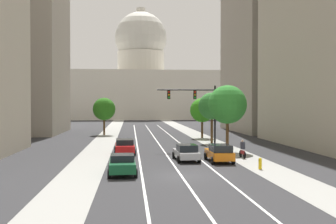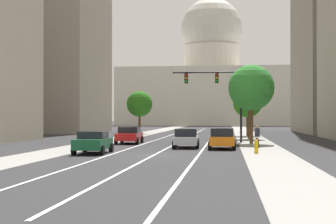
{
  "view_description": "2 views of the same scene",
  "coord_description": "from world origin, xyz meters",
  "px_view_note": "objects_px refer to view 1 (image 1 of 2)",
  "views": [
    {
      "loc": [
        -3.54,
        -28.91,
        5.08
      ],
      "look_at": [
        0.68,
        17.85,
        4.14
      ],
      "focal_mm": 44.35,
      "sensor_mm": 36.0,
      "label": 1
    },
    {
      "loc": [
        4.57,
        -31.05,
        2.41
      ],
      "look_at": [
        -0.09,
        8.08,
        2.78
      ],
      "focal_mm": 53.68,
      "sensor_mm": 36.0,
      "label": 2
    }
  ],
  "objects_px": {
    "car_red": "(125,146)",
    "street_tree_far_right": "(227,105)",
    "traffic_signal_mast": "(198,104)",
    "fire_hydrant": "(260,163)",
    "car_silver": "(186,152)",
    "car_green": "(122,164)",
    "car_orange": "(219,153)",
    "street_tree_near_left": "(104,109)",
    "street_tree_mid_right": "(212,106)",
    "cyclist": "(243,149)",
    "street_tree_near_right": "(202,110)",
    "capitol_building": "(141,83)"
  },
  "relations": [
    {
      "from": "car_red",
      "to": "street_tree_far_right",
      "type": "xyz_separation_m",
      "value": [
        10.82,
        1.23,
        4.19
      ]
    },
    {
      "from": "traffic_signal_mast",
      "to": "fire_hydrant",
      "type": "bearing_deg",
      "value": -79.87
    },
    {
      "from": "car_silver",
      "to": "car_green",
      "type": "bearing_deg",
      "value": 138.07
    },
    {
      "from": "car_orange",
      "to": "car_red",
      "type": "relative_size",
      "value": 0.97
    },
    {
      "from": "car_green",
      "to": "car_red",
      "type": "distance_m",
      "value": 12.15
    },
    {
      "from": "fire_hydrant",
      "to": "street_tree_near_left",
      "type": "height_order",
      "value": "street_tree_near_left"
    },
    {
      "from": "car_silver",
      "to": "street_tree_mid_right",
      "type": "xyz_separation_m",
      "value": [
        5.51,
        16.22,
        4.0
      ]
    },
    {
      "from": "cyclist",
      "to": "street_tree_mid_right",
      "type": "distance_m",
      "value": 15.42
    },
    {
      "from": "car_silver",
      "to": "car_red",
      "type": "bearing_deg",
      "value": 43.05
    },
    {
      "from": "car_red",
      "to": "street_tree_near_right",
      "type": "xyz_separation_m",
      "value": [
        11.17,
        18.78,
        3.32
      ]
    },
    {
      "from": "car_red",
      "to": "street_tree_mid_right",
      "type": "height_order",
      "value": "street_tree_mid_right"
    },
    {
      "from": "car_silver",
      "to": "cyclist",
      "type": "xyz_separation_m",
      "value": [
        5.49,
        1.31,
        0.09
      ]
    },
    {
      "from": "car_orange",
      "to": "cyclist",
      "type": "distance_m",
      "value": 3.65
    },
    {
      "from": "car_red",
      "to": "street_tree_mid_right",
      "type": "xyz_separation_m",
      "value": [
        11.04,
        10.81,
        3.97
      ]
    },
    {
      "from": "car_red",
      "to": "car_silver",
      "type": "relative_size",
      "value": 0.99
    },
    {
      "from": "car_green",
      "to": "car_orange",
      "type": "height_order",
      "value": "car_orange"
    },
    {
      "from": "car_red",
      "to": "street_tree_near_right",
      "type": "distance_m",
      "value": 22.11
    },
    {
      "from": "traffic_signal_mast",
      "to": "street_tree_far_right",
      "type": "height_order",
      "value": "traffic_signal_mast"
    },
    {
      "from": "car_green",
      "to": "car_silver",
      "type": "bearing_deg",
      "value": -41.11
    },
    {
      "from": "capitol_building",
      "to": "street_tree_near_left",
      "type": "height_order",
      "value": "capitol_building"
    },
    {
      "from": "traffic_signal_mast",
      "to": "cyclist",
      "type": "distance_m",
      "value": 9.25
    },
    {
      "from": "car_green",
      "to": "street_tree_far_right",
      "type": "distance_m",
      "value": 17.72
    },
    {
      "from": "capitol_building",
      "to": "street_tree_far_right",
      "type": "height_order",
      "value": "capitol_building"
    },
    {
      "from": "street_tree_mid_right",
      "to": "street_tree_far_right",
      "type": "bearing_deg",
      "value": -91.36
    },
    {
      "from": "car_silver",
      "to": "street_tree_near_left",
      "type": "xyz_separation_m",
      "value": [
        -9.22,
        31.44,
        3.44
      ]
    },
    {
      "from": "car_orange",
      "to": "car_silver",
      "type": "height_order",
      "value": "car_orange"
    },
    {
      "from": "street_tree_far_right",
      "to": "street_tree_near_right",
      "type": "height_order",
      "value": "street_tree_far_right"
    },
    {
      "from": "car_silver",
      "to": "car_orange",
      "type": "bearing_deg",
      "value": -114.65
    },
    {
      "from": "capitol_building",
      "to": "street_tree_far_right",
      "type": "distance_m",
      "value": 100.0
    },
    {
      "from": "street_tree_mid_right",
      "to": "car_orange",
      "type": "bearing_deg",
      "value": -99.03
    },
    {
      "from": "car_red",
      "to": "street_tree_near_right",
      "type": "height_order",
      "value": "street_tree_near_right"
    },
    {
      "from": "car_red",
      "to": "car_orange",
      "type": "bearing_deg",
      "value": -130.27
    },
    {
      "from": "car_orange",
      "to": "car_red",
      "type": "height_order",
      "value": "car_orange"
    },
    {
      "from": "car_orange",
      "to": "car_silver",
      "type": "relative_size",
      "value": 0.97
    },
    {
      "from": "street_tree_near_right",
      "to": "street_tree_mid_right",
      "type": "relative_size",
      "value": 0.91
    },
    {
      "from": "fire_hydrant",
      "to": "street_tree_near_right",
      "type": "distance_m",
      "value": 29.76
    },
    {
      "from": "capitol_building",
      "to": "street_tree_near_left",
      "type": "distance_m",
      "value": 75.56
    },
    {
      "from": "capitol_building",
      "to": "car_red",
      "type": "height_order",
      "value": "capitol_building"
    },
    {
      "from": "capitol_building",
      "to": "cyclist",
      "type": "distance_m",
      "value": 105.69
    },
    {
      "from": "car_silver",
      "to": "traffic_signal_mast",
      "type": "relative_size",
      "value": 0.64
    },
    {
      "from": "car_red",
      "to": "car_silver",
      "type": "bearing_deg",
      "value": -136.41
    },
    {
      "from": "traffic_signal_mast",
      "to": "fire_hydrant",
      "type": "distance_m",
      "value": 15.25
    },
    {
      "from": "car_orange",
      "to": "fire_hydrant",
      "type": "relative_size",
      "value": 4.8
    },
    {
      "from": "car_orange",
      "to": "street_tree_near_right",
      "type": "bearing_deg",
      "value": -7.35
    },
    {
      "from": "car_green",
      "to": "car_silver",
      "type": "height_order",
      "value": "car_silver"
    },
    {
      "from": "street_tree_near_right",
      "to": "cyclist",
      "type": "bearing_deg",
      "value": -90.38
    },
    {
      "from": "car_orange",
      "to": "car_green",
      "type": "bearing_deg",
      "value": 123.26
    },
    {
      "from": "street_tree_mid_right",
      "to": "fire_hydrant",
      "type": "bearing_deg",
      "value": -91.24
    },
    {
      "from": "car_green",
      "to": "traffic_signal_mast",
      "type": "distance_m",
      "value": 18.16
    },
    {
      "from": "car_green",
      "to": "street_tree_mid_right",
      "type": "xyz_separation_m",
      "value": [
        11.04,
        22.96,
        4.0
      ]
    }
  ]
}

